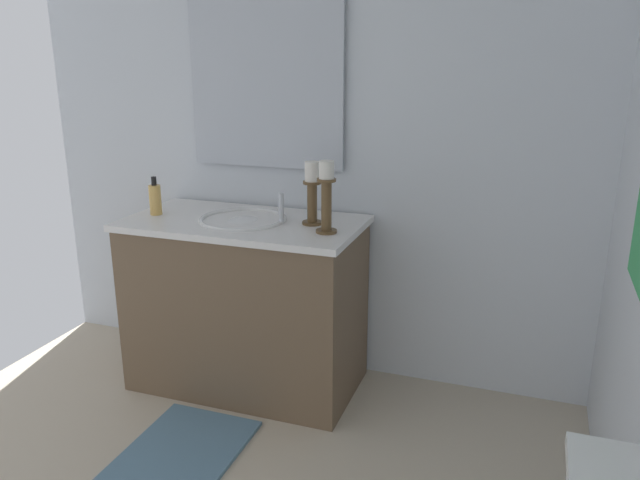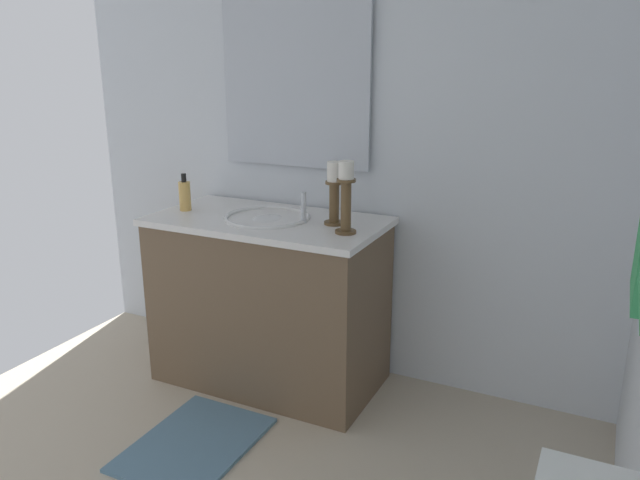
{
  "view_description": "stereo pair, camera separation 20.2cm",
  "coord_description": "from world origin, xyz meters",
  "px_view_note": "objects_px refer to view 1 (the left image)",
  "views": [
    {
      "loc": [
        1.42,
        1.07,
        1.54
      ],
      "look_at": [
        -0.27,
        0.47,
        1.0
      ],
      "focal_mm": 34.63,
      "sensor_mm": 36.0,
      "label": 1
    },
    {
      "loc": [
        1.34,
        1.25,
        1.54
      ],
      "look_at": [
        -0.27,
        0.47,
        1.0
      ],
      "focal_mm": 34.63,
      "sensor_mm": 36.0,
      "label": 2
    }
  ],
  "objects_px": {
    "mirror": "(265,76)",
    "vanity_cabinet": "(246,303)",
    "candle_holder_short": "(312,191)",
    "soap_bottle": "(155,199)",
    "candle_holder_tall": "(326,195)",
    "bath_mat": "(181,453)",
    "sink_basin": "(244,228)"
  },
  "relations": [
    {
      "from": "mirror",
      "to": "candle_holder_short",
      "type": "relative_size",
      "value": 3.05
    },
    {
      "from": "candle_holder_tall",
      "to": "bath_mat",
      "type": "distance_m",
      "value": 1.2
    },
    {
      "from": "candle_holder_short",
      "to": "soap_bottle",
      "type": "xyz_separation_m",
      "value": [
        0.08,
        -0.75,
        -0.07
      ]
    },
    {
      "from": "mirror",
      "to": "soap_bottle",
      "type": "height_order",
      "value": "mirror"
    },
    {
      "from": "vanity_cabinet",
      "to": "soap_bottle",
      "type": "distance_m",
      "value": 0.65
    },
    {
      "from": "sink_basin",
      "to": "bath_mat",
      "type": "relative_size",
      "value": 0.67
    },
    {
      "from": "vanity_cabinet",
      "to": "candle_holder_tall",
      "type": "distance_m",
      "value": 0.72
    },
    {
      "from": "mirror",
      "to": "soap_bottle",
      "type": "xyz_separation_m",
      "value": [
        0.32,
        -0.43,
        -0.55
      ]
    },
    {
      "from": "mirror",
      "to": "candle_holder_short",
      "type": "distance_m",
      "value": 0.62
    },
    {
      "from": "vanity_cabinet",
      "to": "sink_basin",
      "type": "height_order",
      "value": "sink_basin"
    },
    {
      "from": "candle_holder_short",
      "to": "bath_mat",
      "type": "distance_m",
      "value": 1.21
    },
    {
      "from": "vanity_cabinet",
      "to": "soap_bottle",
      "type": "height_order",
      "value": "soap_bottle"
    },
    {
      "from": "vanity_cabinet",
      "to": "candle_holder_tall",
      "type": "relative_size",
      "value": 3.56
    },
    {
      "from": "mirror",
      "to": "candle_holder_tall",
      "type": "bearing_deg",
      "value": 50.62
    },
    {
      "from": "candle_holder_tall",
      "to": "bath_mat",
      "type": "height_order",
      "value": "candle_holder_tall"
    },
    {
      "from": "mirror",
      "to": "bath_mat",
      "type": "distance_m",
      "value": 1.7
    },
    {
      "from": "candle_holder_tall",
      "to": "soap_bottle",
      "type": "xyz_separation_m",
      "value": [
        -0.03,
        -0.86,
        -0.09
      ]
    },
    {
      "from": "candle_holder_tall",
      "to": "soap_bottle",
      "type": "distance_m",
      "value": 0.86
    },
    {
      "from": "bath_mat",
      "to": "candle_holder_short",
      "type": "bearing_deg",
      "value": 154.2
    },
    {
      "from": "mirror",
      "to": "vanity_cabinet",
      "type": "bearing_deg",
      "value": -0.01
    },
    {
      "from": "mirror",
      "to": "soap_bottle",
      "type": "distance_m",
      "value": 0.77
    },
    {
      "from": "candle_holder_short",
      "to": "bath_mat",
      "type": "xyz_separation_m",
      "value": [
        0.66,
        -0.32,
        -0.96
      ]
    },
    {
      "from": "candle_holder_tall",
      "to": "candle_holder_short",
      "type": "bearing_deg",
      "value": -136.33
    },
    {
      "from": "sink_basin",
      "to": "mirror",
      "type": "relative_size",
      "value": 0.47
    },
    {
      "from": "vanity_cabinet",
      "to": "bath_mat",
      "type": "height_order",
      "value": "vanity_cabinet"
    },
    {
      "from": "sink_basin",
      "to": "bath_mat",
      "type": "xyz_separation_m",
      "value": [
        0.62,
        -0.0,
        -0.77
      ]
    },
    {
      "from": "vanity_cabinet",
      "to": "mirror",
      "type": "bearing_deg",
      "value": 179.99
    },
    {
      "from": "mirror",
      "to": "candle_holder_tall",
      "type": "xyz_separation_m",
      "value": [
        0.35,
        0.42,
        -0.46
      ]
    },
    {
      "from": "soap_bottle",
      "to": "candle_holder_short",
      "type": "bearing_deg",
      "value": 96.09
    },
    {
      "from": "vanity_cabinet",
      "to": "mirror",
      "type": "height_order",
      "value": "mirror"
    },
    {
      "from": "mirror",
      "to": "candle_holder_short",
      "type": "xyz_separation_m",
      "value": [
        0.24,
        0.32,
        -0.48
      ]
    },
    {
      "from": "vanity_cabinet",
      "to": "soap_bottle",
      "type": "bearing_deg",
      "value": -84.63
    }
  ]
}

